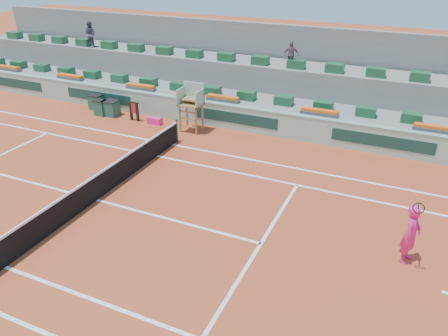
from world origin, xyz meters
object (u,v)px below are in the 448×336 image
(drink_cooler_a, at_px, (111,108))
(tennis_player, at_px, (411,234))
(umpire_chair, at_px, (192,101))
(player_bag, at_px, (155,121))

(drink_cooler_a, xyz_separation_m, tennis_player, (15.64, -6.53, 0.52))
(umpire_chair, relative_size, drink_cooler_a, 2.84)
(player_bag, xyz_separation_m, umpire_chair, (2.21, 0.06, 1.37))
(umpire_chair, bearing_deg, drink_cooler_a, 179.41)
(player_bag, bearing_deg, drink_cooler_a, 177.80)
(drink_cooler_a, relative_size, tennis_player, 0.37)
(umpire_chair, distance_m, tennis_player, 12.42)
(player_bag, xyz_separation_m, drink_cooler_a, (-2.85, 0.11, 0.25))
(player_bag, relative_size, umpire_chair, 0.32)
(player_bag, height_order, drink_cooler_a, drink_cooler_a)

